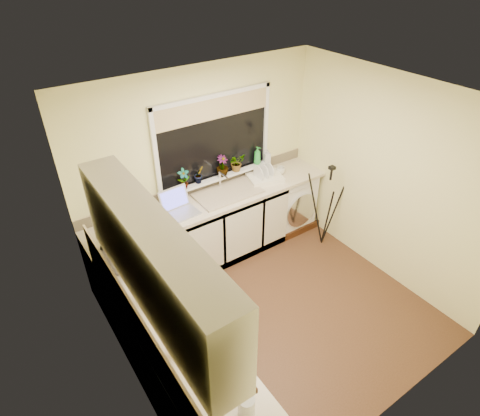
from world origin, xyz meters
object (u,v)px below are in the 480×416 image
(kettle, at_px, (159,286))
(steel_jar, at_px, (175,347))
(dish_rack, at_px, (265,178))
(plant_b, at_px, (199,175))
(tripod, at_px, (326,207))
(plant_c, at_px, (222,166))
(cup_back, at_px, (280,171))
(microwave, at_px, (127,242))
(glass_jug, at_px, (247,406))
(soap_bottle_green, at_px, (257,155))
(laptop, at_px, (179,207))
(plant_d, at_px, (236,162))
(soap_bottle_clear, at_px, (267,155))
(cup_left, at_px, (179,343))
(plant_a, at_px, (184,179))
(washing_machine, at_px, (287,199))

(kettle, xyz_separation_m, steel_jar, (-0.16, -0.60, -0.06))
(dish_rack, xyz_separation_m, plant_b, (-0.86, 0.21, 0.23))
(tripod, bearing_deg, plant_c, 150.91)
(cup_back, bearing_deg, kettle, -153.76)
(microwave, distance_m, plant_c, 1.65)
(glass_jug, height_order, soap_bottle_green, soap_bottle_green)
(laptop, relative_size, tripod, 0.32)
(laptop, xyz_separation_m, plant_d, (0.96, 0.22, 0.20))
(microwave, height_order, soap_bottle_clear, same)
(steel_jar, bearing_deg, cup_left, 27.78)
(tripod, relative_size, soap_bottle_green, 4.99)
(tripod, distance_m, plant_c, 1.49)
(laptop, xyz_separation_m, plant_a, (0.19, 0.19, 0.21))
(microwave, distance_m, plant_a, 1.14)
(laptop, bearing_deg, cup_left, -121.19)
(tripod, bearing_deg, dish_rack, 140.13)
(washing_machine, relative_size, plant_a, 3.28)
(glass_jug, relative_size, microwave, 0.28)
(plant_c, distance_m, plant_d, 0.22)
(steel_jar, xyz_separation_m, plant_a, (1.10, 1.89, 0.23))
(dish_rack, distance_m, microwave, 2.10)
(laptop, distance_m, cup_left, 1.89)
(microwave, distance_m, cup_back, 2.37)
(plant_a, bearing_deg, steel_jar, -120.16)
(plant_b, bearing_deg, tripod, -30.08)
(washing_machine, bearing_deg, cup_left, -146.55)
(washing_machine, xyz_separation_m, plant_a, (-1.52, 0.16, 0.74))
(plant_b, height_order, plant_d, plant_d)
(dish_rack, distance_m, soap_bottle_clear, 0.32)
(laptop, relative_size, steel_jar, 3.60)
(glass_jug, xyz_separation_m, steel_jar, (-0.17, 0.71, -0.03))
(dish_rack, relative_size, plant_c, 1.62)
(microwave, xyz_separation_m, cup_left, (-0.09, -1.27, -0.12))
(steel_jar, xyz_separation_m, plant_c, (1.66, 1.92, 0.23))
(laptop, bearing_deg, steel_jar, -122.10)
(tripod, xyz_separation_m, plant_b, (-1.43, 0.83, 0.56))
(soap_bottle_clear, bearing_deg, washing_machine, -32.58)
(glass_jug, height_order, soap_bottle_clear, soap_bottle_clear)
(cup_left, bearing_deg, plant_c, 49.68)
(dish_rack, bearing_deg, kettle, -136.24)
(cup_left, bearing_deg, plant_b, 56.17)
(steel_jar, height_order, plant_a, plant_a)
(microwave, bearing_deg, kettle, -154.52)
(kettle, height_order, cup_left, kettle)
(kettle, distance_m, plant_a, 1.61)
(kettle, bearing_deg, microwave, 91.34)
(plant_b, relative_size, soap_bottle_clear, 1.22)
(plant_a, relative_size, plant_c, 0.99)
(washing_machine, bearing_deg, microwave, -170.04)
(laptop, xyz_separation_m, soap_bottle_green, (1.30, 0.22, 0.20))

